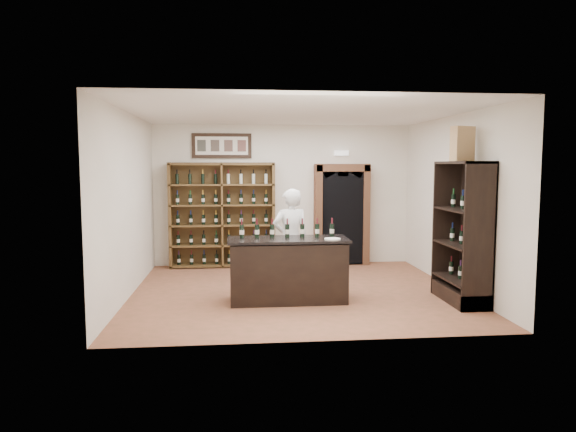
% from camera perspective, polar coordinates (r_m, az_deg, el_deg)
% --- Properties ---
extents(floor, '(5.50, 5.50, 0.00)m').
position_cam_1_polar(floor, '(8.82, 0.92, -8.38)').
color(floor, '#93513B').
rests_on(floor, ground).
extents(ceiling, '(5.50, 5.50, 0.00)m').
position_cam_1_polar(ceiling, '(8.61, 0.95, 11.40)').
color(ceiling, white).
rests_on(ceiling, wall_back).
extents(wall_back, '(5.50, 0.04, 3.00)m').
position_cam_1_polar(wall_back, '(11.07, -0.55, 2.34)').
color(wall_back, white).
rests_on(wall_back, ground).
extents(wall_left, '(0.04, 5.00, 3.00)m').
position_cam_1_polar(wall_left, '(8.71, -17.35, 1.19)').
color(wall_left, white).
rests_on(wall_left, ground).
extents(wall_right, '(0.04, 5.00, 3.00)m').
position_cam_1_polar(wall_right, '(9.31, 18.01, 1.44)').
color(wall_right, white).
rests_on(wall_right, ground).
extents(wine_shelf, '(2.20, 0.38, 2.20)m').
position_cam_1_polar(wine_shelf, '(10.89, -7.30, 0.13)').
color(wine_shelf, brown).
rests_on(wine_shelf, ground).
extents(framed_picture, '(1.25, 0.04, 0.52)m').
position_cam_1_polar(framed_picture, '(10.99, -7.37, 7.74)').
color(framed_picture, black).
rests_on(framed_picture, wall_back).
extents(arched_doorway, '(1.17, 0.35, 2.17)m').
position_cam_1_polar(arched_doorway, '(11.11, 5.97, 0.45)').
color(arched_doorway, black).
rests_on(arched_doorway, ground).
extents(emergency_light, '(0.30, 0.10, 0.10)m').
position_cam_1_polar(emergency_light, '(11.15, 5.94, 6.96)').
color(emergency_light, white).
rests_on(emergency_light, wall_back).
extents(tasting_counter, '(1.88, 0.78, 1.00)m').
position_cam_1_polar(tasting_counter, '(8.11, 0.01, -6.04)').
color(tasting_counter, black).
rests_on(tasting_counter, ground).
extents(counter_bottle_0, '(0.07, 0.07, 0.30)m').
position_cam_1_polar(counter_bottle_0, '(8.10, -5.16, -1.68)').
color(counter_bottle_0, black).
rests_on(counter_bottle_0, tasting_counter).
extents(counter_bottle_1, '(0.07, 0.07, 0.30)m').
position_cam_1_polar(counter_bottle_1, '(8.11, -3.47, -1.66)').
color(counter_bottle_1, black).
rests_on(counter_bottle_1, tasting_counter).
extents(counter_bottle_2, '(0.07, 0.07, 0.30)m').
position_cam_1_polar(counter_bottle_2, '(8.12, -1.77, -1.64)').
color(counter_bottle_2, black).
rests_on(counter_bottle_2, tasting_counter).
extents(counter_bottle_3, '(0.07, 0.07, 0.30)m').
position_cam_1_polar(counter_bottle_3, '(8.14, -0.09, -1.62)').
color(counter_bottle_3, black).
rests_on(counter_bottle_3, tasting_counter).
extents(counter_bottle_4, '(0.07, 0.07, 0.30)m').
position_cam_1_polar(counter_bottle_4, '(8.17, 1.59, -1.60)').
color(counter_bottle_4, black).
rests_on(counter_bottle_4, tasting_counter).
extents(counter_bottle_5, '(0.07, 0.07, 0.30)m').
position_cam_1_polar(counter_bottle_5, '(8.20, 3.26, -1.58)').
color(counter_bottle_5, black).
rests_on(counter_bottle_5, tasting_counter).
extents(counter_bottle_6, '(0.07, 0.07, 0.30)m').
position_cam_1_polar(counter_bottle_6, '(8.24, 4.91, -1.56)').
color(counter_bottle_6, black).
rests_on(counter_bottle_6, tasting_counter).
extents(side_cabinet, '(0.48, 1.20, 2.20)m').
position_cam_1_polar(side_cabinet, '(8.49, 18.89, -4.04)').
color(side_cabinet, black).
rests_on(side_cabinet, ground).
extents(shopkeeper, '(0.70, 0.53, 1.74)m').
position_cam_1_polar(shopkeeper, '(8.85, 0.28, -2.58)').
color(shopkeeper, white).
rests_on(shopkeeper, ground).
extents(plate, '(0.25, 0.25, 0.02)m').
position_cam_1_polar(plate, '(7.91, 4.96, -2.57)').
color(plate, silver).
rests_on(plate, tasting_counter).
extents(wine_crate, '(0.41, 0.28, 0.53)m').
position_cam_1_polar(wine_crate, '(8.37, 18.82, 7.59)').
color(wine_crate, tan).
rests_on(wine_crate, side_cabinet).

